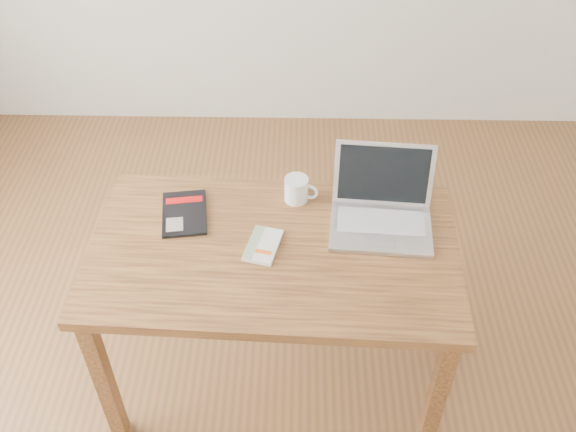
{
  "coord_description": "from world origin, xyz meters",
  "views": [
    {
      "loc": [
        0.15,
        -1.49,
        2.37
      ],
      "look_at": [
        0.12,
        0.14,
        0.85
      ],
      "focal_mm": 40.0,
      "sensor_mm": 36.0,
      "label": 1
    }
  ],
  "objects_px": {
    "coffee_mug": "(297,189)",
    "white_guidebook": "(263,245)",
    "desk": "(274,266)",
    "laptop": "(382,209)",
    "black_guidebook": "(184,213)"
  },
  "relations": [
    {
      "from": "desk",
      "to": "white_guidebook",
      "type": "relative_size",
      "value": 6.87
    },
    {
      "from": "laptop",
      "to": "black_guidebook",
      "type": "bearing_deg",
      "value": -176.5
    },
    {
      "from": "laptop",
      "to": "coffee_mug",
      "type": "distance_m",
      "value": 0.33
    },
    {
      "from": "desk",
      "to": "coffee_mug",
      "type": "xyz_separation_m",
      "value": [
        0.08,
        0.26,
        0.14
      ]
    },
    {
      "from": "desk",
      "to": "white_guidebook",
      "type": "height_order",
      "value": "white_guidebook"
    },
    {
      "from": "desk",
      "to": "laptop",
      "type": "distance_m",
      "value": 0.44
    },
    {
      "from": "desk",
      "to": "coffee_mug",
      "type": "distance_m",
      "value": 0.31
    },
    {
      "from": "white_guidebook",
      "to": "desk",
      "type": "bearing_deg",
      "value": 3.39
    },
    {
      "from": "desk",
      "to": "white_guidebook",
      "type": "xyz_separation_m",
      "value": [
        -0.04,
        0.01,
        0.1
      ]
    },
    {
      "from": "white_guidebook",
      "to": "laptop",
      "type": "relative_size",
      "value": 0.5
    },
    {
      "from": "white_guidebook",
      "to": "laptop",
      "type": "xyz_separation_m",
      "value": [
        0.43,
        0.15,
        0.05
      ]
    },
    {
      "from": "coffee_mug",
      "to": "black_guidebook",
      "type": "bearing_deg",
      "value": -151.06
    },
    {
      "from": "coffee_mug",
      "to": "white_guidebook",
      "type": "bearing_deg",
      "value": -98.48
    },
    {
      "from": "black_guidebook",
      "to": "laptop",
      "type": "height_order",
      "value": "laptop"
    },
    {
      "from": "desk",
      "to": "laptop",
      "type": "xyz_separation_m",
      "value": [
        0.39,
        0.16,
        0.14
      ]
    }
  ]
}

